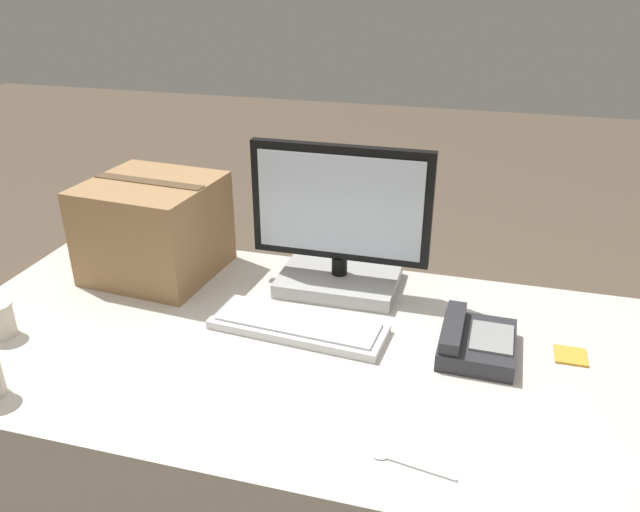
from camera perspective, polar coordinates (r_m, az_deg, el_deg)
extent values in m
cube|color=beige|center=(1.75, -1.85, -17.75)|extent=(1.80, 0.90, 0.72)
cube|color=#B7B7B7|center=(1.77, 1.77, -2.17)|extent=(0.33, 0.24, 0.04)
cylinder|color=black|center=(1.74, 1.79, -0.86)|extent=(0.04, 0.04, 0.05)
cube|color=black|center=(1.67, 1.88, 4.83)|extent=(0.49, 0.03, 0.32)
cube|color=silver|center=(1.65, 1.74, 4.62)|extent=(0.45, 0.01, 0.27)
cube|color=silver|center=(1.57, -2.01, -6.45)|extent=(0.45, 0.18, 0.02)
cube|color=silver|center=(1.56, -2.01, -6.02)|extent=(0.41, 0.15, 0.01)
cube|color=#2D2D33|center=(1.53, 14.17, -7.83)|extent=(0.18, 0.22, 0.04)
cube|color=#2D2D33|center=(1.51, 12.09, -6.38)|extent=(0.05, 0.20, 0.03)
cube|color=gray|center=(1.51, 15.45, -7.20)|extent=(0.10, 0.13, 0.01)
cube|color=silver|center=(1.22, 9.14, -18.62)|extent=(0.13, 0.03, 0.00)
ellipsoid|color=silver|center=(1.23, 5.44, -17.68)|extent=(0.04, 0.03, 0.00)
cube|color=#9E754C|center=(1.86, -14.92, 2.50)|extent=(0.37, 0.36, 0.28)
cube|color=brown|center=(1.81, -15.42, 6.59)|extent=(0.34, 0.07, 0.00)
cube|color=gold|center=(1.59, 21.93, -8.46)|extent=(0.07, 0.07, 0.01)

